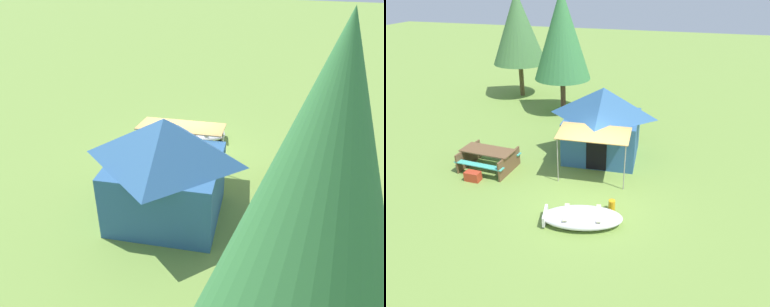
% 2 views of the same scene
% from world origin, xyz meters
% --- Properties ---
extents(ground_plane, '(80.00, 80.00, 0.00)m').
position_xyz_m(ground_plane, '(0.00, 0.00, 0.00)').
color(ground_plane, olive).
extents(beached_rowboat, '(2.59, 1.65, 0.41)m').
position_xyz_m(beached_rowboat, '(0.11, -1.61, 0.21)').
color(beached_rowboat, silver).
rests_on(beached_rowboat, ground_plane).
extents(canvas_cabin_tent, '(3.13, 3.97, 2.84)m').
position_xyz_m(canvas_cabin_tent, '(-0.31, 2.89, 1.47)').
color(canvas_cabin_tent, '#2D5A8A').
rests_on(canvas_cabin_tent, ground_plane).
extents(picnic_table, '(2.06, 1.65, 0.79)m').
position_xyz_m(picnic_table, '(-4.17, 0.63, 0.50)').
color(picnic_table, brown).
rests_on(picnic_table, ground_plane).
extents(cooler_box, '(0.56, 0.34, 0.34)m').
position_xyz_m(cooler_box, '(-4.30, -0.32, 0.17)').
color(cooler_box, '#B93720').
rests_on(cooler_box, ground_plane).
extents(fuel_can, '(0.28, 0.28, 0.35)m').
position_xyz_m(fuel_can, '(0.83, -0.69, 0.17)').
color(fuel_can, orange).
rests_on(fuel_can, ground_plane).
extents(pine_tree_back_right, '(2.90, 2.90, 6.16)m').
position_xyz_m(pine_tree_back_right, '(-3.51, 7.56, 3.96)').
color(pine_tree_back_right, '#4B3428').
rests_on(pine_tree_back_right, ground_plane).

